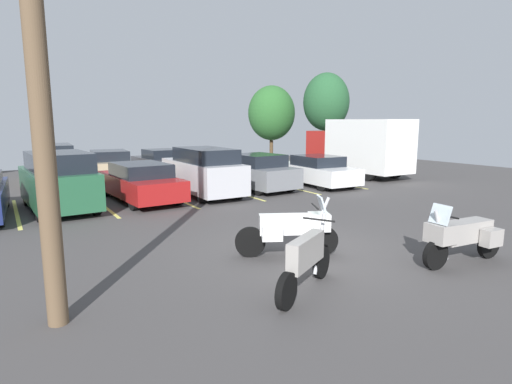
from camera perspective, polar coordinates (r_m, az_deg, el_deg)
name	(u,v)px	position (r m, az deg, el deg)	size (l,w,h in m)	color
ground	(305,252)	(10.00, 6.72, -8.14)	(44.00, 44.00, 0.10)	#423F3F
motorcycle_touring	(290,228)	(9.41, 4.69, -4.90)	(2.12, 1.28, 1.36)	black
motorcycle_second	(462,235)	(9.84, 26.10, -5.26)	(2.28, 0.97, 1.34)	black
motorcycle_third	(306,260)	(7.51, 6.81, -9.15)	(1.98, 1.18, 1.25)	black
parking_stripes	(139,201)	(16.51, -15.60, -1.14)	(18.98, 5.19, 0.01)	#EAE066
car_green	(59,182)	(15.54, -25.18, 1.29)	(2.14, 4.46, 1.98)	#235638
car_red	(140,182)	(16.45, -15.46, 1.32)	(2.14, 4.98, 1.43)	maroon
car_silver	(203,172)	(17.16, -7.18, 2.77)	(1.80, 4.79, 1.92)	#B7B7BC
car_grey	(255,172)	(18.53, -0.12, 2.70)	(2.20, 4.48, 1.55)	slate
car_white	(315,171)	(19.92, 8.04, 2.88)	(2.04, 4.84, 1.39)	white
car_far_champagne	(54,163)	(22.99, -25.75, 3.52)	(2.10, 4.89, 1.85)	#C1B289
car_far_tan	(109,164)	(23.61, -19.26, 3.59)	(2.25, 4.76, 1.46)	tan
car_far_charcoal	(160,162)	(24.21, -12.93, 3.95)	(2.05, 4.40, 1.43)	#38383D
box_truck	(359,147)	(23.58, 13.77, 6.00)	(2.30, 6.14, 3.06)	#A51E19
tree_center	(326,102)	(31.05, 9.50, 11.91)	(3.27, 3.27, 6.34)	#4C3823
tree_far_left	(272,113)	(33.58, 2.12, 10.64)	(3.67, 3.67, 5.69)	#4C3823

